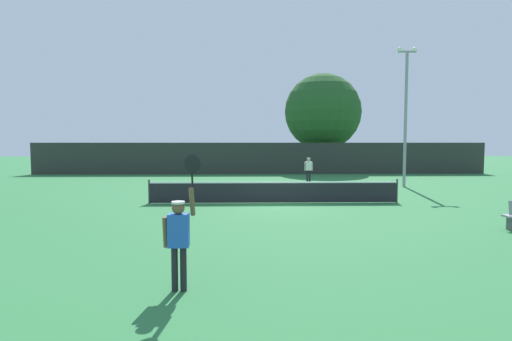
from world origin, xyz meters
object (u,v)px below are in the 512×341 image
(light_pole, at_px, (406,108))
(parked_car_mid, at_px, (283,162))
(large_tree, at_px, (323,112))
(parked_car_far, at_px, (352,161))
(player_receiving, at_px, (309,167))
(parked_car_near, at_px, (224,162))
(tennis_ball, at_px, (330,200))
(player_serving, at_px, (179,232))

(light_pole, xyz_separation_m, parked_car_mid, (-6.10, 15.09, -4.00))
(large_tree, xyz_separation_m, parked_car_far, (4.03, 4.41, -4.77))
(player_receiving, distance_m, parked_car_far, 17.17)
(parked_car_near, bearing_deg, parked_car_mid, -9.20)
(tennis_ball, xyz_separation_m, parked_car_mid, (-0.33, 20.89, 0.74))
(large_tree, distance_m, parked_car_mid, 6.13)
(tennis_ball, distance_m, parked_car_mid, 20.90)
(player_receiving, relative_size, parked_car_mid, 0.38)
(large_tree, distance_m, parked_car_far, 7.64)
(player_serving, xyz_separation_m, parked_car_near, (-0.94, 33.32, -0.33))
(tennis_ball, height_order, parked_car_near, parked_car_near)
(large_tree, height_order, parked_car_near, large_tree)
(player_serving, bearing_deg, parked_car_far, 70.68)
(player_serving, height_order, parked_car_near, player_serving)
(light_pole, bearing_deg, large_tree, 100.11)
(player_receiving, xyz_separation_m, parked_car_far, (7.05, 15.66, -0.25))
(tennis_ball, relative_size, large_tree, 0.01)
(parked_car_mid, bearing_deg, player_serving, -90.56)
(large_tree, relative_size, parked_car_far, 2.12)
(parked_car_mid, xyz_separation_m, parked_car_far, (7.67, 3.15, 0.00))
(parked_car_near, distance_m, parked_car_mid, 5.83)
(player_receiving, bearing_deg, light_pole, 154.79)
(tennis_ball, height_order, light_pole, light_pole)
(parked_car_mid, distance_m, parked_car_far, 8.29)
(player_serving, relative_size, parked_car_mid, 0.57)
(player_serving, xyz_separation_m, player_receiving, (5.44, 19.98, -0.07))
(player_serving, relative_size, tennis_ball, 36.92)
(tennis_ball, relative_size, light_pole, 0.01)
(tennis_ball, bearing_deg, light_pole, 45.10)
(parked_car_mid, height_order, parked_car_far, same)
(large_tree, xyz_separation_m, parked_car_near, (-9.41, 2.09, -4.77))
(large_tree, distance_m, parked_car_near, 10.75)
(player_serving, distance_m, light_pole, 20.87)
(parked_car_near, relative_size, parked_car_far, 0.98)
(player_serving, bearing_deg, light_pole, 57.85)
(parked_car_mid, bearing_deg, light_pole, -60.09)
(light_pole, distance_m, large_tree, 14.07)
(parked_car_far, bearing_deg, parked_car_near, -167.01)
(light_pole, bearing_deg, parked_car_mid, 112.02)
(player_receiving, height_order, tennis_ball, player_receiving)
(player_serving, distance_m, parked_car_near, 33.33)
(light_pole, bearing_deg, player_serving, -122.15)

